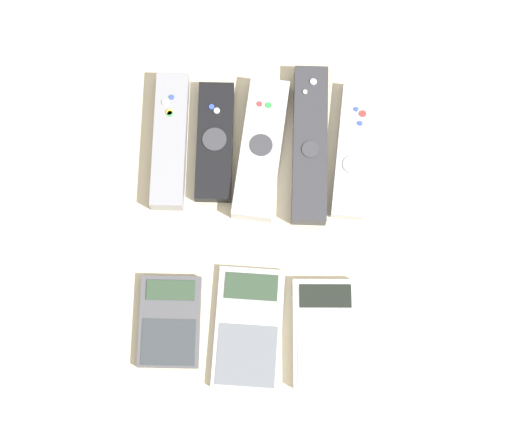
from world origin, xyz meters
TOP-DOWN VIEW (x-y plane):
  - ground_plane at (0.00, 0.00)m, footprint 3.00×3.00m
  - remote_0 at (-0.12, 0.13)m, footprint 0.05×0.19m
  - remote_1 at (-0.06, 0.14)m, footprint 0.05×0.16m
  - remote_2 at (0.00, 0.13)m, footprint 0.06×0.19m
  - remote_3 at (0.06, 0.14)m, footprint 0.05×0.21m
  - remote_4 at (0.12, 0.13)m, footprint 0.05×0.18m
  - calculator_0 at (-0.10, -0.11)m, footprint 0.08×0.12m
  - calculator_1 at (-0.00, -0.11)m, footprint 0.08×0.15m
  - calculator_2 at (0.10, -0.11)m, footprint 0.09×0.14m

SIDE VIEW (x-z plane):
  - ground_plane at x=0.00m, z-range 0.00..0.00m
  - calculator_1 at x=0.00m, z-range 0.00..0.01m
  - calculator_0 at x=-0.10m, z-range 0.00..0.01m
  - remote_1 at x=-0.06m, z-range 0.00..0.02m
  - remote_4 at x=0.12m, z-range 0.00..0.02m
  - calculator_2 at x=0.10m, z-range 0.00..0.02m
  - remote_3 at x=0.06m, z-range 0.00..0.03m
  - remote_2 at x=0.00m, z-range 0.00..0.03m
  - remote_0 at x=-0.12m, z-range 0.00..0.03m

